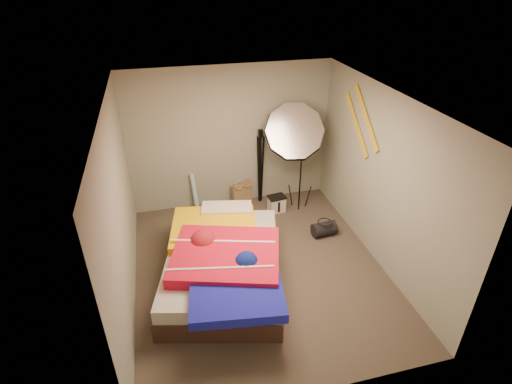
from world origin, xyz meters
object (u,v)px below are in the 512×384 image
object	(u,v)px
camera_case	(277,204)
bed	(224,262)
camera_tripod	(260,162)
wrapping_roll	(195,192)
duffel_bag	(324,229)
photo_umbrella	(294,133)
tote_bag	(242,193)

from	to	relation	value
camera_case	bed	size ratio (longest dim) A/B	0.11
bed	camera_tripod	size ratio (longest dim) A/B	1.84
wrapping_roll	duffel_bag	distance (m)	2.36
bed	camera_tripod	distance (m)	2.27
duffel_bag	photo_umbrella	bearing A→B (deg)	103.52
tote_bag	photo_umbrella	distance (m)	1.59
tote_bag	duffel_bag	world-z (taller)	tote_bag
photo_umbrella	camera_tripod	world-z (taller)	photo_umbrella
duffel_bag	wrapping_roll	bearing A→B (deg)	140.31
camera_case	camera_tripod	world-z (taller)	camera_tripod
duffel_bag	camera_tripod	bearing A→B (deg)	114.36
camera_case	photo_umbrella	bearing A→B (deg)	-11.46
wrapping_roll	bed	size ratio (longest dim) A/B	0.26
tote_bag	camera_case	bearing A→B (deg)	-58.37
camera_tripod	photo_umbrella	bearing A→B (deg)	-44.73
tote_bag	wrapping_roll	bearing A→B (deg)	162.12
duffel_bag	photo_umbrella	world-z (taller)	photo_umbrella
duffel_bag	photo_umbrella	distance (m)	1.64
duffel_bag	bed	world-z (taller)	bed
photo_umbrella	camera_tripod	distance (m)	0.92
tote_bag	bed	distance (m)	2.12
bed	camera_tripod	xyz separation A→B (m)	(1.03, 1.97, 0.49)
photo_umbrella	camera_tripod	xyz separation A→B (m)	(-0.44, 0.44, -0.67)
wrapping_roll	bed	distance (m)	2.01
tote_bag	photo_umbrella	size ratio (longest dim) A/B	0.18
bed	camera_case	bearing A→B (deg)	51.56
bed	duffel_bag	bearing A→B (deg)	20.48
camera_tripod	bed	bearing A→B (deg)	-117.70
duffel_bag	tote_bag	bearing A→B (deg)	123.86
wrapping_roll	photo_umbrella	xyz separation A→B (m)	(1.64, -0.47, 1.14)
tote_bag	camera_tripod	size ratio (longest dim) A/B	0.26
camera_tripod	duffel_bag	bearing A→B (deg)	-60.65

